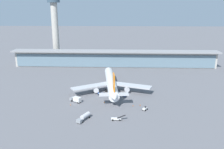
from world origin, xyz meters
TOP-DOWN VIEW (x-y plane):
  - ground_plane at (0.00, 0.00)m, footprint 1200.00×1200.00m
  - airliner_on_stand at (-0.16, 9.42)m, footprint 50.42×65.94m
  - service_truck_near_nose_white at (4.48, -32.81)m, footprint 6.86×2.13m
  - service_truck_under_wing_grey at (-11.04, -33.39)m, footprint 5.83×8.71m
  - service_truck_mid_apron_blue at (8.63, -0.87)m, footprint 1.85×2.94m
  - service_truck_by_tail_grey at (-19.09, -10.81)m, footprint 7.38×5.90m
  - service_truck_on_taxiway_white at (19.01, -20.56)m, footprint 3.07×3.31m
  - service_truck_at_far_stand_blue at (-6.39, 1.09)m, footprint 2.93×1.82m
  - terminal_building at (0.00, 75.16)m, footprint 183.60×12.80m
  - control_tower at (-58.95, 97.32)m, footprint 12.00×12.00m
  - safety_cone_alpha at (-3.05, -10.89)m, footprint 0.62×0.62m
  - safety_cone_bravo at (12.96, -15.34)m, footprint 0.62×0.62m
  - safety_cone_charlie at (16.95, -14.42)m, footprint 0.62×0.62m
  - safety_cone_delta at (-21.26, -15.73)m, footprint 0.62×0.62m

SIDE VIEW (x-z plane):
  - ground_plane at x=0.00m, z-range 0.00..0.00m
  - safety_cone_alpha at x=-3.05m, z-range -0.03..0.67m
  - safety_cone_bravo at x=12.96m, z-range -0.03..0.67m
  - safety_cone_charlie at x=16.95m, z-range -0.03..0.67m
  - safety_cone_delta at x=-21.26m, z-range -0.03..0.67m
  - service_truck_near_nose_white at x=4.48m, z-range -0.54..2.16m
  - service_truck_mid_apron_blue at x=8.63m, z-range -0.15..1.90m
  - service_truck_on_taxiway_white at x=19.01m, z-range -0.15..1.90m
  - service_truck_at_far_stand_blue at x=-6.39m, z-range -0.15..1.90m
  - service_truck_by_tail_grey at x=-19.09m, z-range 0.14..3.24m
  - service_truck_under_wing_grey at x=-11.04m, z-range 0.23..3.18m
  - airliner_on_stand at x=-0.16m, z-range -3.25..14.31m
  - terminal_building at x=0.00m, z-range 0.27..15.47m
  - control_tower at x=-58.95m, z-range 3.18..72.43m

